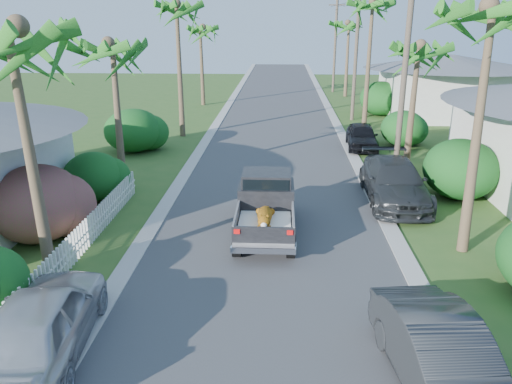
# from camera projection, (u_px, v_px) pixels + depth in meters

# --- Properties ---
(ground) EXTENTS (120.00, 120.00, 0.00)m
(ground) POSITION_uv_depth(u_px,v_px,m) (263.00, 359.00, 11.11)
(ground) COLOR #325620
(ground) RESTS_ON ground
(road) EXTENTS (8.00, 100.00, 0.02)m
(road) POSITION_uv_depth(u_px,v_px,m) (276.00, 127.00, 34.68)
(road) COLOR #38383A
(road) RESTS_ON ground
(curb_left) EXTENTS (0.60, 100.00, 0.06)m
(curb_left) POSITION_uv_depth(u_px,v_px,m) (215.00, 126.00, 34.88)
(curb_left) COLOR #A5A39E
(curb_left) RESTS_ON ground
(curb_right) EXTENTS (0.60, 100.00, 0.06)m
(curb_right) POSITION_uv_depth(u_px,v_px,m) (339.00, 127.00, 34.47)
(curb_right) COLOR #A5A39E
(curb_right) RESTS_ON ground
(pickup_truck) EXTENTS (1.98, 5.12, 2.06)m
(pickup_truck) POSITION_uv_depth(u_px,v_px,m) (266.00, 203.00, 17.63)
(pickup_truck) COLOR black
(pickup_truck) RESTS_ON ground
(parked_car_rn) EXTENTS (2.22, 4.81, 1.53)m
(parked_car_rn) POSITION_uv_depth(u_px,v_px,m) (442.00, 359.00, 9.92)
(parked_car_rn) COLOR #27292B
(parked_car_rn) RESTS_ON ground
(parked_car_rm) EXTENTS (2.39, 5.73, 1.65)m
(parked_car_rm) POSITION_uv_depth(u_px,v_px,m) (394.00, 182.00, 20.43)
(parked_car_rm) COLOR #282B2D
(parked_car_rm) RESTS_ON ground
(parked_car_rf) EXTENTS (1.90, 4.25, 1.42)m
(parked_car_rf) POSITION_uv_depth(u_px,v_px,m) (362.00, 136.00, 28.85)
(parked_car_rf) COLOR black
(parked_car_rf) RESTS_ON ground
(parked_car_ln) EXTENTS (2.46, 5.07, 1.67)m
(parked_car_ln) POSITION_uv_depth(u_px,v_px,m) (42.00, 322.00, 10.99)
(parked_car_ln) COLOR #AEB0B5
(parked_car_ln) RESTS_ON ground
(palm_l_a) EXTENTS (4.40, 4.40, 8.20)m
(palm_l_a) POSITION_uv_depth(u_px,v_px,m) (11.00, 29.00, 11.95)
(palm_l_a) COLOR brown
(palm_l_a) RESTS_ON ground
(palm_l_b) EXTENTS (4.40, 4.40, 7.40)m
(palm_l_b) POSITION_uv_depth(u_px,v_px,m) (111.00, 44.00, 20.72)
(palm_l_b) COLOR brown
(palm_l_b) RESTS_ON ground
(palm_l_c) EXTENTS (4.40, 4.40, 9.20)m
(palm_l_c) POSITION_uv_depth(u_px,v_px,m) (176.00, 5.00, 29.53)
(palm_l_c) COLOR brown
(palm_l_c) RESTS_ON ground
(palm_l_d) EXTENTS (4.40, 4.40, 7.70)m
(palm_l_d) POSITION_uv_depth(u_px,v_px,m) (200.00, 28.00, 41.36)
(palm_l_d) COLOR brown
(palm_l_d) RESTS_ON ground
(palm_r_a) EXTENTS (4.40, 4.40, 8.70)m
(palm_r_a) POSITION_uv_depth(u_px,v_px,m) (496.00, 9.00, 14.02)
(palm_r_a) COLOR brown
(palm_r_a) RESTS_ON ground
(palm_r_b) EXTENTS (4.40, 4.40, 7.20)m
(palm_r_b) POSITION_uv_depth(u_px,v_px,m) (419.00, 46.00, 22.98)
(palm_r_b) COLOR brown
(palm_r_b) RESTS_ON ground
(palm_r_c) EXTENTS (4.40, 4.40, 9.40)m
(palm_r_c) POSITION_uv_depth(u_px,v_px,m) (373.00, 3.00, 32.66)
(palm_r_c) COLOR brown
(palm_r_c) RESTS_ON ground
(palm_r_d) EXTENTS (4.40, 4.40, 8.00)m
(palm_r_d) POSITION_uv_depth(u_px,v_px,m) (349.00, 23.00, 46.29)
(palm_r_d) COLOR brown
(palm_r_d) RESTS_ON ground
(shrub_l_b) EXTENTS (3.00, 3.30, 2.60)m
(shrub_l_b) POSITION_uv_depth(u_px,v_px,m) (38.00, 203.00, 16.71)
(shrub_l_b) COLOR #AF194C
(shrub_l_b) RESTS_ON ground
(shrub_l_c) EXTENTS (2.40, 2.64, 2.00)m
(shrub_l_c) POSITION_uv_depth(u_px,v_px,m) (93.00, 176.00, 20.56)
(shrub_l_c) COLOR #154B1B
(shrub_l_c) RESTS_ON ground
(shrub_l_d) EXTENTS (3.20, 3.52, 2.40)m
(shrub_l_d) POSITION_uv_depth(u_px,v_px,m) (133.00, 130.00, 28.07)
(shrub_l_d) COLOR #154B1B
(shrub_l_d) RESTS_ON ground
(shrub_r_b) EXTENTS (3.00, 3.30, 2.50)m
(shrub_r_b) POSITION_uv_depth(u_px,v_px,m) (460.00, 169.00, 20.70)
(shrub_r_b) COLOR #154B1B
(shrub_r_b) RESTS_ON ground
(shrub_r_c) EXTENTS (2.60, 2.86, 2.10)m
(shrub_r_c) POSITION_uv_depth(u_px,v_px,m) (403.00, 129.00, 29.26)
(shrub_r_c) COLOR #154B1B
(shrub_r_c) RESTS_ON ground
(shrub_r_d) EXTENTS (3.20, 3.52, 2.60)m
(shrub_r_d) POSITION_uv_depth(u_px,v_px,m) (381.00, 98.00, 38.59)
(shrub_r_d) COLOR #154B1B
(shrub_r_d) RESTS_ON ground
(picket_fence) EXTENTS (0.10, 11.00, 1.00)m
(picket_fence) POSITION_uv_depth(u_px,v_px,m) (87.00, 232.00, 16.42)
(picket_fence) COLOR white
(picket_fence) RESTS_ON ground
(house_right_far) EXTENTS (9.00, 8.00, 4.60)m
(house_right_far) POSITION_uv_depth(u_px,v_px,m) (448.00, 88.00, 38.08)
(house_right_far) COLOR silver
(house_right_far) RESTS_ON ground
(utility_pole_b) EXTENTS (1.60, 0.26, 9.00)m
(utility_pole_b) POSITION_uv_depth(u_px,v_px,m) (404.00, 81.00, 21.58)
(utility_pole_b) COLOR brown
(utility_pole_b) RESTS_ON ground
(utility_pole_c) EXTENTS (1.60, 0.26, 9.00)m
(utility_pole_c) POSITION_uv_depth(u_px,v_px,m) (356.00, 56.00, 35.73)
(utility_pole_c) COLOR brown
(utility_pole_c) RESTS_ON ground
(utility_pole_d) EXTENTS (1.60, 0.26, 9.00)m
(utility_pole_d) POSITION_uv_depth(u_px,v_px,m) (335.00, 45.00, 49.87)
(utility_pole_d) COLOR brown
(utility_pole_d) RESTS_ON ground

